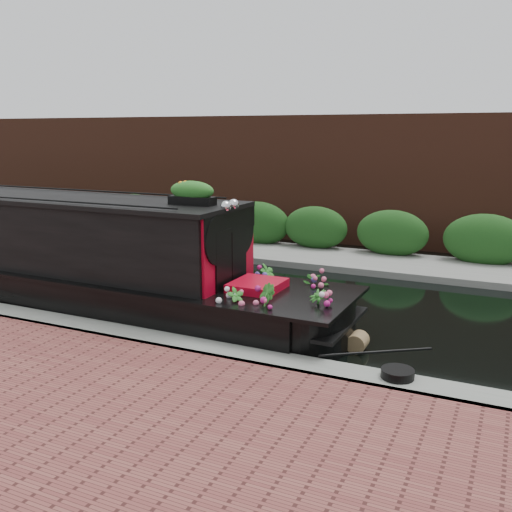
% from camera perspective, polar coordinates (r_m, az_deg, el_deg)
% --- Properties ---
extents(ground, '(80.00, 80.00, 0.00)m').
position_cam_1_polar(ground, '(12.21, -1.25, -4.28)').
color(ground, black).
rests_on(ground, ground).
extents(near_bank_coping, '(40.00, 0.60, 0.50)m').
position_cam_1_polar(near_bank_coping, '(9.53, -10.17, -9.37)').
color(near_bank_coping, slate).
rests_on(near_bank_coping, ground).
extents(far_bank_path, '(40.00, 2.40, 0.34)m').
position_cam_1_polar(far_bank_path, '(15.96, 5.42, -0.34)').
color(far_bank_path, slate).
rests_on(far_bank_path, ground).
extents(far_hedge, '(40.00, 1.10, 2.80)m').
position_cam_1_polar(far_hedge, '(16.80, 6.46, 0.27)').
color(far_hedge, '#1A4416').
rests_on(far_hedge, ground).
extents(far_brick_wall, '(40.00, 1.00, 8.00)m').
position_cam_1_polar(far_brick_wall, '(18.76, 8.52, 1.49)').
color(far_brick_wall, '#4E271A').
rests_on(far_brick_wall, ground).
extents(narrowboat, '(12.31, 2.33, 2.88)m').
position_cam_1_polar(narrowboat, '(12.54, -19.97, -0.55)').
color(narrowboat, black).
rests_on(narrowboat, ground).
extents(rope_fender, '(0.31, 0.35, 0.31)m').
position_cam_1_polar(rope_fender, '(9.48, 10.13, -8.47)').
color(rope_fender, brown).
rests_on(rope_fender, ground).
extents(coiled_mooring_rope, '(0.45, 0.45, 0.12)m').
position_cam_1_polar(coiled_mooring_rope, '(8.06, 13.97, -11.33)').
color(coiled_mooring_rope, black).
rests_on(coiled_mooring_rope, near_bank_coping).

